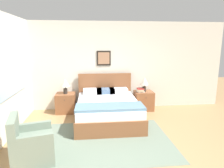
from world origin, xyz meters
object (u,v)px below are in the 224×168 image
object	(u,v)px
armchair	(31,145)
table_lamp_by_door	(144,82)
table_lamp_near_window	(65,84)
bed	(108,109)
nightstand_near_window	(66,103)
nightstand_by_door	(144,101)

from	to	relation	value
armchair	table_lamp_by_door	size ratio (longest dim) A/B	1.91
armchair	table_lamp_near_window	size ratio (longest dim) A/B	1.91
bed	nightstand_near_window	xyz separation A→B (m)	(-1.15, 0.74, -0.02)
armchair	table_lamp_by_door	bearing A→B (deg)	118.71
table_lamp_near_window	bed	bearing A→B (deg)	-32.01
armchair	bed	bearing A→B (deg)	125.45
armchair	nightstand_near_window	size ratio (longest dim) A/B	1.47
bed	nightstand_near_window	distance (m)	1.37
table_lamp_by_door	bed	bearing A→B (deg)	-148.15
bed	armchair	size ratio (longest dim) A/B	2.44
table_lamp_by_door	nightstand_near_window	bearing A→B (deg)	179.44
bed	nightstand_by_door	bearing A→B (deg)	32.59
bed	table_lamp_near_window	size ratio (longest dim) A/B	4.64
nightstand_near_window	bed	bearing A→B (deg)	-32.59
bed	table_lamp_near_window	xyz separation A→B (m)	(-1.14, 0.71, 0.55)
bed	table_lamp_near_window	bearing A→B (deg)	147.99
nightstand_by_door	table_lamp_by_door	xyz separation A→B (m)	(-0.00, -0.02, 0.57)
bed	table_lamp_by_door	size ratio (longest dim) A/B	4.64
nightstand_near_window	table_lamp_near_window	distance (m)	0.57
nightstand_by_door	table_lamp_near_window	bearing A→B (deg)	-179.44
bed	nightstand_near_window	bearing A→B (deg)	147.41
nightstand_by_door	table_lamp_by_door	world-z (taller)	table_lamp_by_door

